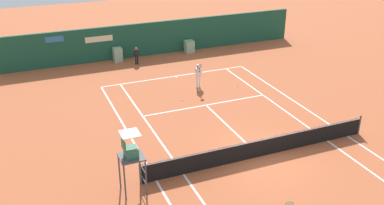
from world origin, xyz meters
The scene contains 8 objects.
ground_plane centered at (0.00, 0.58, 0.00)m, with size 80.00×80.00×0.01m.
tennis_net centered at (0.00, 0.00, 0.51)m, with size 12.10×0.10×1.07m.
sponsor_back_wall centered at (-0.01, 16.97, 1.28)m, with size 25.00×1.02×2.66m.
umpire_chair centered at (-6.44, -0.36, 1.83)m, with size 1.00×1.00×2.80m.
player_on_baseline centered at (0.68, 9.19, 0.96)m, with size 0.56×0.72×1.82m.
ball_kid_centre_post centered at (-1.82, 15.22, 0.77)m, with size 0.44×0.22×1.34m.
tennis_ball_near_service_line centered at (-1.10, 7.57, 0.03)m, with size 0.07×0.07×0.07m, color #CCE033.
tennis_ball_mid_court centered at (3.20, 8.33, 0.03)m, with size 0.07×0.07×0.07m, color #CCE033.
Camera 1 is at (-10.01, -15.52, 11.18)m, focal length 40.85 mm.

